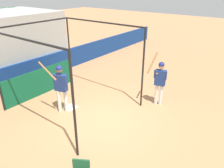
# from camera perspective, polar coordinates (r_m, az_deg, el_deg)

# --- Properties ---
(ground_plane) EXTENTS (60.00, 60.00, 0.00)m
(ground_plane) POSITION_cam_1_polar(r_m,az_deg,el_deg) (7.88, -1.63, -9.55)
(ground_plane) COLOR #A8754C
(outfield_wall) EXTENTS (24.00, 0.12, 1.11)m
(outfield_wall) POSITION_cam_1_polar(r_m,az_deg,el_deg) (11.19, -22.38, 2.47)
(outfield_wall) COLOR navy
(outfield_wall) RESTS_ON ground
(batting_cage) EXTENTS (3.58, 4.05, 3.10)m
(batting_cage) POSITION_cam_1_polar(r_m,az_deg,el_deg) (9.03, -15.63, 3.67)
(batting_cage) COLOR black
(batting_cage) RESTS_ON ground
(home_plate) EXTENTS (0.44, 0.44, 0.02)m
(home_plate) POSITION_cam_1_polar(r_m,az_deg,el_deg) (8.80, -10.80, -6.00)
(home_plate) COLOR white
(home_plate) RESTS_ON ground
(player_batter) EXTENTS (0.62, 0.85, 2.01)m
(player_batter) POSITION_cam_1_polar(r_m,az_deg,el_deg) (8.09, -13.33, -0.06)
(player_batter) COLOR silver
(player_batter) RESTS_ON ground
(player_waiting) EXTENTS (0.56, 0.68, 2.09)m
(player_waiting) POSITION_cam_1_polar(r_m,az_deg,el_deg) (8.60, 12.38, 1.18)
(player_waiting) COLOR silver
(player_waiting) RESTS_ON ground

